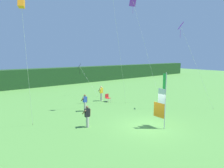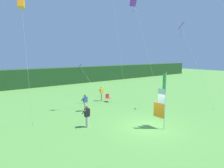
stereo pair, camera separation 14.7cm
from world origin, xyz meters
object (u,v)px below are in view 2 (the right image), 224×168
(banner_flag, at_px, (162,102))
(folding_chair, at_px, (108,97))
(person_near_banner, at_px, (102,93))
(kite_purple_diamond_3, at_px, (135,7))
(kite_black_diamond_1, at_px, (81,68))
(person_mid_field, at_px, (87,116))
(kite_orange_box_2, at_px, (21,5))
(kite_purple_diamond_0, at_px, (183,32))
(person_far_left, at_px, (85,102))

(banner_flag, height_order, folding_chair, banner_flag)
(person_near_banner, relative_size, kite_purple_diamond_3, 0.16)
(folding_chair, bearing_deg, kite_black_diamond_1, 99.31)
(kite_black_diamond_1, bearing_deg, person_mid_field, -116.43)
(person_near_banner, bearing_deg, person_mid_field, -131.76)
(person_near_banner, relative_size, kite_orange_box_2, 0.20)
(person_near_banner, height_order, kite_purple_diamond_0, kite_purple_diamond_0)
(kite_purple_diamond_0, bearing_deg, banner_flag, -159.47)
(person_near_banner, distance_m, kite_orange_box_2, 12.52)
(person_far_left, distance_m, kite_purple_diamond_0, 11.30)
(person_near_banner, distance_m, kite_purple_diamond_3, 9.99)
(kite_black_diamond_1, relative_size, kite_purple_diamond_3, 0.37)
(person_near_banner, xyz_separation_m, folding_chair, (0.36, -0.73, -0.43))
(person_near_banner, bearing_deg, person_far_left, -145.31)
(banner_flag, bearing_deg, person_mid_field, 141.24)
(banner_flag, bearing_deg, folding_chair, 79.33)
(banner_flag, distance_m, person_far_left, 7.51)
(folding_chair, xyz_separation_m, kite_purple_diamond_0, (3.76, -6.79, 6.91))
(banner_flag, height_order, kite_orange_box_2, kite_orange_box_2)
(person_far_left, bearing_deg, person_mid_field, -117.53)
(person_mid_field, xyz_separation_m, kite_purple_diamond_3, (7.58, 3.05, 9.34))
(kite_black_diamond_1, bearing_deg, folding_chair, -80.69)
(folding_chair, xyz_separation_m, kite_black_diamond_1, (-0.79, 4.79, 3.14))
(person_near_banner, xyz_separation_m, kite_orange_box_2, (-9.06, -4.23, 7.53))
(person_mid_field, distance_m, kite_black_diamond_1, 11.76)
(folding_chair, bearing_deg, banner_flag, -100.67)
(person_mid_field, relative_size, kite_purple_diamond_3, 0.14)
(folding_chair, bearing_deg, person_near_banner, 116.12)
(banner_flag, relative_size, kite_orange_box_2, 0.46)
(folding_chair, distance_m, kite_black_diamond_1, 5.78)
(banner_flag, bearing_deg, person_near_banner, 82.24)
(kite_purple_diamond_3, bearing_deg, kite_purple_diamond_0, -65.00)
(person_mid_field, relative_size, person_far_left, 1.00)
(banner_flag, relative_size, person_mid_field, 2.51)
(kite_orange_box_2, bearing_deg, banner_flag, -34.44)
(kite_purple_diamond_0, distance_m, kite_orange_box_2, 13.63)
(kite_black_diamond_1, height_order, kite_orange_box_2, kite_orange_box_2)
(banner_flag, distance_m, kite_orange_box_2, 11.45)
(kite_purple_diamond_0, relative_size, kite_orange_box_2, 0.94)
(person_mid_field, relative_size, kite_orange_box_2, 0.18)
(banner_flag, relative_size, kite_purple_diamond_0, 0.49)
(person_far_left, xyz_separation_m, kite_orange_box_2, (-5.47, -1.75, 7.61))
(kite_purple_diamond_3, bearing_deg, kite_black_diamond_1, 109.12)
(banner_flag, xyz_separation_m, kite_purple_diamond_3, (3.37, 6.43, 8.25))
(kite_purple_diamond_0, bearing_deg, kite_black_diamond_1, 111.41)
(folding_chair, height_order, kite_purple_diamond_0, kite_purple_diamond_0)
(kite_black_diamond_1, bearing_deg, person_far_left, -115.80)
(person_near_banner, xyz_separation_m, person_mid_field, (-5.51, -6.17, -0.07))
(kite_purple_diamond_0, distance_m, kite_black_diamond_1, 13.00)
(banner_flag, relative_size, folding_chair, 4.59)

